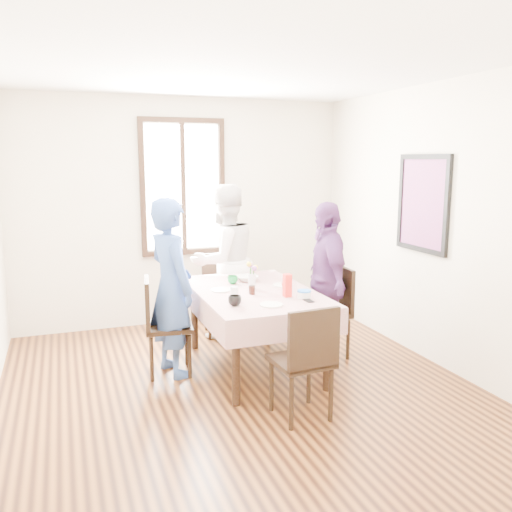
% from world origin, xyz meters
% --- Properties ---
extents(ground, '(4.50, 4.50, 0.00)m').
position_xyz_m(ground, '(0.00, 0.00, 0.00)').
color(ground, black).
rests_on(ground, ground).
extents(back_wall, '(4.00, 0.00, 4.00)m').
position_xyz_m(back_wall, '(0.00, 2.25, 1.35)').
color(back_wall, beige).
rests_on(back_wall, ground).
extents(right_wall, '(0.00, 4.50, 4.50)m').
position_xyz_m(right_wall, '(2.00, 0.00, 1.35)').
color(right_wall, beige).
rests_on(right_wall, ground).
extents(window_frame, '(1.02, 0.06, 1.62)m').
position_xyz_m(window_frame, '(0.00, 2.23, 1.65)').
color(window_frame, black).
rests_on(window_frame, back_wall).
extents(window_pane, '(0.90, 0.02, 1.50)m').
position_xyz_m(window_pane, '(0.00, 2.24, 1.65)').
color(window_pane, white).
rests_on(window_pane, back_wall).
extents(art_poster, '(0.04, 0.76, 0.96)m').
position_xyz_m(art_poster, '(1.98, 0.30, 1.55)').
color(art_poster, red).
rests_on(art_poster, right_wall).
extents(dining_table, '(0.95, 1.54, 0.75)m').
position_xyz_m(dining_table, '(0.28, 0.52, 0.38)').
color(dining_table, black).
rests_on(dining_table, ground).
extents(tablecloth, '(1.07, 1.66, 0.01)m').
position_xyz_m(tablecloth, '(0.28, 0.52, 0.76)').
color(tablecloth, '#600E15').
rests_on(tablecloth, dining_table).
extents(chair_left, '(0.48, 0.48, 0.91)m').
position_xyz_m(chair_left, '(-0.50, 0.66, 0.46)').
color(chair_left, black).
rests_on(chair_left, ground).
extents(chair_right, '(0.44, 0.44, 0.91)m').
position_xyz_m(chair_right, '(1.07, 0.57, 0.46)').
color(chair_right, black).
rests_on(chair_right, ground).
extents(chair_far, '(0.47, 0.47, 0.91)m').
position_xyz_m(chair_far, '(0.28, 1.58, 0.46)').
color(chair_far, black).
rests_on(chair_far, ground).
extents(chair_near, '(0.45, 0.45, 0.91)m').
position_xyz_m(chair_near, '(0.28, -0.54, 0.46)').
color(chair_near, black).
rests_on(chair_near, ground).
extents(person_left, '(0.54, 0.68, 1.65)m').
position_xyz_m(person_left, '(-0.48, 0.66, 0.82)').
color(person_left, '#335197').
rests_on(person_left, ground).
extents(person_far, '(1.00, 0.89, 1.71)m').
position_xyz_m(person_far, '(0.28, 1.56, 0.86)').
color(person_far, white).
rests_on(person_far, ground).
extents(person_right, '(0.56, 0.98, 1.58)m').
position_xyz_m(person_right, '(1.05, 0.57, 0.79)').
color(person_right, '#5D316B').
rests_on(person_right, ground).
extents(mug_black, '(0.11, 0.11, 0.09)m').
position_xyz_m(mug_black, '(-0.05, 0.07, 0.81)').
color(mug_black, black).
rests_on(mug_black, tablecloth).
extents(mug_flag, '(0.12, 0.12, 0.08)m').
position_xyz_m(mug_flag, '(0.56, 0.40, 0.80)').
color(mug_flag, red).
rests_on(mug_flag, tablecloth).
extents(mug_green, '(0.13, 0.13, 0.08)m').
position_xyz_m(mug_green, '(0.18, 0.85, 0.80)').
color(mug_green, '#0C7226').
rests_on(mug_green, tablecloth).
extents(serving_bowl, '(0.22, 0.22, 0.05)m').
position_xyz_m(serving_bowl, '(0.35, 0.92, 0.79)').
color(serving_bowl, white).
rests_on(serving_bowl, tablecloth).
extents(juice_carton, '(0.07, 0.07, 0.21)m').
position_xyz_m(juice_carton, '(0.48, 0.20, 0.87)').
color(juice_carton, red).
rests_on(juice_carton, tablecloth).
extents(butter_tub, '(0.12, 0.12, 0.06)m').
position_xyz_m(butter_tub, '(0.61, 0.10, 0.79)').
color(butter_tub, white).
rests_on(butter_tub, tablecloth).
extents(jam_jar, '(0.06, 0.06, 0.08)m').
position_xyz_m(jam_jar, '(0.22, 0.39, 0.80)').
color(jam_jar, black).
rests_on(jam_jar, tablecloth).
extents(drinking_glass, '(0.07, 0.07, 0.10)m').
position_xyz_m(drinking_glass, '(0.02, 0.31, 0.81)').
color(drinking_glass, silver).
rests_on(drinking_glass, tablecloth).
extents(smartphone, '(0.06, 0.12, 0.01)m').
position_xyz_m(smartphone, '(0.60, -0.01, 0.77)').
color(smartphone, black).
rests_on(smartphone, tablecloth).
extents(flower_vase, '(0.07, 0.07, 0.14)m').
position_xyz_m(flower_vase, '(0.29, 0.59, 0.83)').
color(flower_vase, silver).
rests_on(flower_vase, tablecloth).
extents(plate_left, '(0.20, 0.20, 0.01)m').
position_xyz_m(plate_left, '(-0.01, 0.62, 0.77)').
color(plate_left, white).
rests_on(plate_left, tablecloth).
extents(plate_right, '(0.20, 0.20, 0.01)m').
position_xyz_m(plate_right, '(0.61, 0.61, 0.77)').
color(plate_right, white).
rests_on(plate_right, tablecloth).
extents(plate_far, '(0.20, 0.20, 0.01)m').
position_xyz_m(plate_far, '(0.31, 1.10, 0.77)').
color(plate_far, white).
rests_on(plate_far, tablecloth).
extents(plate_near, '(0.20, 0.20, 0.01)m').
position_xyz_m(plate_near, '(0.24, -0.02, 0.77)').
color(plate_near, white).
rests_on(plate_near, tablecloth).
extents(butter_lid, '(0.12, 0.12, 0.01)m').
position_xyz_m(butter_lid, '(0.61, 0.10, 0.83)').
color(butter_lid, blue).
rests_on(butter_lid, butter_tub).
extents(flower_bunch, '(0.09, 0.09, 0.10)m').
position_xyz_m(flower_bunch, '(0.29, 0.59, 0.95)').
color(flower_bunch, yellow).
rests_on(flower_bunch, flower_vase).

